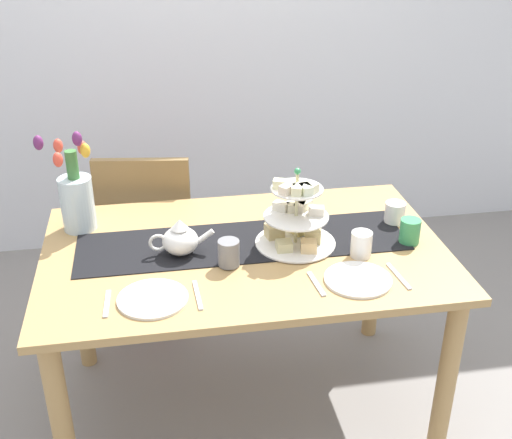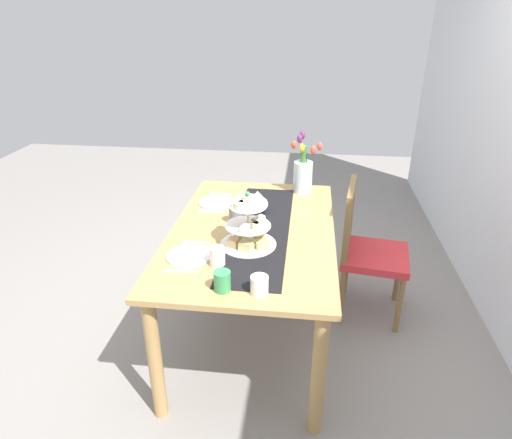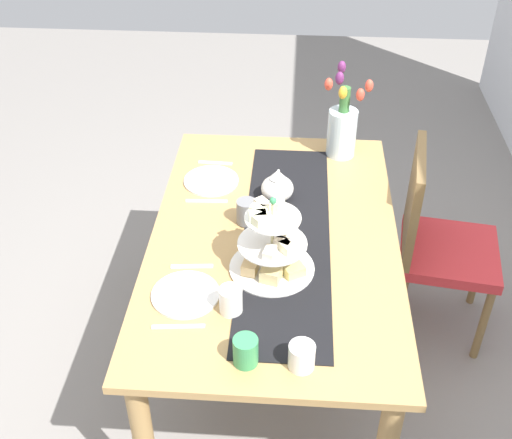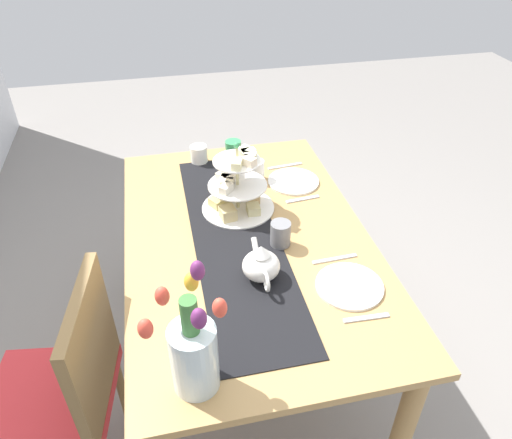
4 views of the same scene
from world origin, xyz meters
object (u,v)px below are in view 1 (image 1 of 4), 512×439
(dinner_plate_left, at_px, (153,299))
(knife_right, at_px, (399,276))
(tulip_vase, at_px, (76,196))
(fork_right, at_px, (316,284))
(dinner_plate_right, at_px, (358,279))
(fork_left, at_px, (107,304))
(mug_orange, at_px, (410,231))
(knife_left, at_px, (198,295))
(chair_left, at_px, (150,230))
(cream_jug, at_px, (395,213))
(tiered_cake_stand, at_px, (296,221))
(dining_table, at_px, (245,274))
(teapot, at_px, (180,240))
(mug_grey, at_px, (229,253))
(mug_white_text, at_px, (361,244))

(dinner_plate_left, bearing_deg, knife_right, 0.00)
(tulip_vase, relative_size, fork_right, 2.72)
(dinner_plate_right, bearing_deg, dinner_plate_left, 180.00)
(fork_left, relative_size, mug_orange, 1.58)
(fork_left, bearing_deg, knife_right, 0.00)
(dinner_plate_left, distance_m, dinner_plate_right, 0.69)
(knife_left, bearing_deg, fork_left, 180.00)
(chair_left, height_order, cream_jug, chair_left)
(dinner_plate_right, bearing_deg, tulip_vase, 150.10)
(knife_right, bearing_deg, tiered_cake_stand, 136.08)
(fork_left, relative_size, knife_right, 0.88)
(tulip_vase, relative_size, knife_right, 2.40)
(dining_table, bearing_deg, mug_orange, -5.32)
(dining_table, bearing_deg, teapot, 180.00)
(teapot, height_order, fork_right, teapot)
(fork_left, xyz_separation_m, dinner_plate_right, (0.83, 0.00, 0.00))
(chair_left, bearing_deg, mug_orange, -37.76)
(dinner_plate_left, height_order, fork_left, dinner_plate_left)
(cream_jug, height_order, fork_left, cream_jug)
(dining_table, xyz_separation_m, mug_grey, (-0.07, -0.11, 0.16))
(knife_left, distance_m, knife_right, 0.69)
(tiered_cake_stand, distance_m, mug_white_text, 0.25)
(fork_right, bearing_deg, fork_left, 180.00)
(tulip_vase, distance_m, cream_jug, 1.24)
(knife_left, bearing_deg, tulip_vase, 126.79)
(tiered_cake_stand, bearing_deg, fork_left, -157.30)
(chair_left, bearing_deg, mug_grey, -70.89)
(knife_right, bearing_deg, mug_orange, 60.89)
(teapot, bearing_deg, cream_jug, 7.27)
(mug_grey, bearing_deg, dinner_plate_left, -147.72)
(cream_jug, bearing_deg, fork_right, -136.97)
(dining_table, distance_m, tiered_cake_stand, 0.29)
(dining_table, xyz_separation_m, mug_white_text, (0.41, -0.12, 0.16))
(fork_left, bearing_deg, fork_right, 0.00)
(mug_orange, bearing_deg, chair_left, 142.24)
(tiered_cake_stand, relative_size, mug_white_text, 3.20)
(knife_left, bearing_deg, mug_white_text, 14.82)
(fork_left, distance_m, dinner_plate_right, 0.83)
(tulip_vase, height_order, dinner_plate_left, tulip_vase)
(dining_table, xyz_separation_m, knife_left, (-0.20, -0.28, 0.12))
(mug_white_text, bearing_deg, cream_jug, 47.29)
(teapot, bearing_deg, tulip_vase, 144.56)
(fork_left, bearing_deg, mug_grey, 22.37)
(dining_table, relative_size, mug_white_text, 15.58)
(teapot, bearing_deg, mug_white_text, -10.81)
(cream_jug, relative_size, mug_white_text, 0.89)
(dining_table, bearing_deg, dinner_plate_left, -140.66)
(dinner_plate_left, bearing_deg, tulip_vase, 115.81)
(teapot, bearing_deg, dinner_plate_right, -25.95)
(tiered_cake_stand, distance_m, mug_grey, 0.29)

